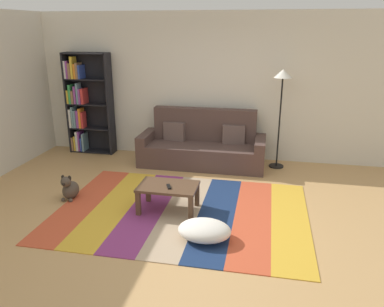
% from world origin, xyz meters
% --- Properties ---
extents(ground_plane, '(14.00, 14.00, 0.00)m').
position_xyz_m(ground_plane, '(0.00, 0.00, 0.00)').
color(ground_plane, tan).
extents(back_wall, '(6.80, 0.10, 2.70)m').
position_xyz_m(back_wall, '(0.00, 2.55, 1.35)').
color(back_wall, silver).
rests_on(back_wall, ground_plane).
extents(rug, '(3.40, 2.45, 0.01)m').
position_xyz_m(rug, '(-0.04, 0.07, 0.01)').
color(rug, '#C64C2D').
rests_on(rug, ground_plane).
extents(couch, '(2.26, 0.80, 1.00)m').
position_xyz_m(couch, '(-0.09, 2.02, 0.34)').
color(couch, '#4C3833').
rests_on(couch, ground_plane).
extents(bookshelf, '(0.90, 0.28, 1.96)m').
position_xyz_m(bookshelf, '(-2.51, 2.31, 0.97)').
color(bookshelf, black).
rests_on(bookshelf, ground_plane).
extents(coffee_table, '(0.80, 0.52, 0.37)m').
position_xyz_m(coffee_table, '(-0.22, 0.07, 0.32)').
color(coffee_table, '#513826').
rests_on(coffee_table, rug).
extents(pouf, '(0.63, 0.48, 0.23)m').
position_xyz_m(pouf, '(0.39, -0.59, 0.13)').
color(pouf, white).
rests_on(pouf, rug).
extents(dog, '(0.22, 0.35, 0.40)m').
position_xyz_m(dog, '(-1.74, 0.15, 0.16)').
color(dog, '#473D33').
rests_on(dog, ground_plane).
extents(standing_lamp, '(0.32, 0.32, 1.74)m').
position_xyz_m(standing_lamp, '(1.26, 2.14, 1.46)').
color(standing_lamp, black).
rests_on(standing_lamp, ground_plane).
extents(tv_remote, '(0.10, 0.15, 0.02)m').
position_xyz_m(tv_remote, '(-0.19, 0.01, 0.39)').
color(tv_remote, black).
rests_on(tv_remote, coffee_table).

